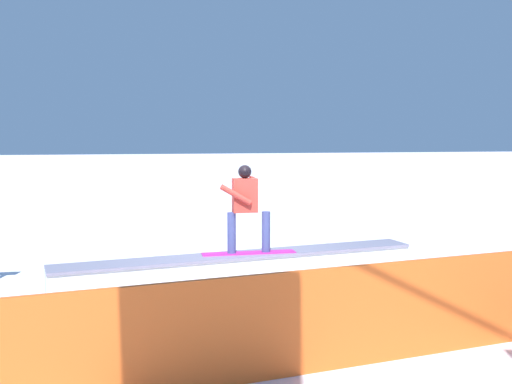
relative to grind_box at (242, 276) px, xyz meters
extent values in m
plane|color=white|center=(0.00, 0.00, -0.31)|extent=(120.00, 120.00, 0.00)
cube|color=white|center=(0.00, 0.00, 0.01)|extent=(6.18, 1.75, 0.64)
cube|color=blue|center=(0.00, 0.00, -0.15)|extent=(6.20, 1.77, 0.15)
cube|color=gray|center=(0.00, 0.00, 0.35)|extent=(6.20, 1.81, 0.04)
cube|color=#C62498|center=(-0.13, -0.03, 0.38)|extent=(1.57, 0.29, 0.01)
cylinder|color=#444D8D|center=(0.16, -0.02, 0.72)|extent=(0.14, 0.14, 0.68)
cylinder|color=#444D8D|center=(-0.42, -0.03, 0.72)|extent=(0.14, 0.14, 0.68)
cube|color=#E34135|center=(-0.06, -0.02, 1.34)|extent=(0.40, 0.25, 0.56)
sphere|color=black|center=(-0.06, -0.02, 1.73)|extent=(0.22, 0.22, 0.22)
cylinder|color=#E34135|center=(0.12, 0.14, 1.37)|extent=(0.52, 0.10, 0.35)
cylinder|color=#E34135|center=(-0.16, -0.19, 1.37)|extent=(0.19, 0.09, 0.56)
cube|color=orange|center=(0.00, 3.53, 0.29)|extent=(9.67, 1.96, 1.18)
camera|label=1|loc=(1.58, 10.02, 2.43)|focal=43.61mm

